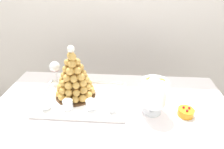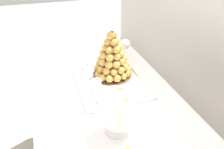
% 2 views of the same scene
% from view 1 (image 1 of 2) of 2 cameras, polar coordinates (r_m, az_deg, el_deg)
% --- Properties ---
extents(backdrop_wall, '(4.80, 0.10, 2.50)m').
position_cam_1_polar(backdrop_wall, '(1.94, 2.13, 21.02)').
color(backdrop_wall, silver).
rests_on(backdrop_wall, ground_plane).
extents(buffet_table, '(1.46, 0.81, 0.78)m').
position_cam_1_polar(buffet_table, '(1.26, -0.18, -13.71)').
color(buffet_table, brown).
rests_on(buffet_table, ground_plane).
extents(serving_tray, '(0.54, 0.40, 0.02)m').
position_cam_1_polar(serving_tray, '(1.25, -8.71, -7.19)').
color(serving_tray, white).
rests_on(serving_tray, buffet_table).
extents(croquembouche, '(0.26, 0.26, 0.34)m').
position_cam_1_polar(croquembouche, '(1.22, -11.20, -0.78)').
color(croquembouche, '#4C331E').
rests_on(croquembouche, serving_tray).
extents(dessert_cup_left, '(0.06, 0.06, 0.06)m').
position_cam_1_polar(dessert_cup_left, '(1.21, -19.13, -8.25)').
color(dessert_cup_left, silver).
rests_on(dessert_cup_left, serving_tray).
extents(dessert_cup_mid_left, '(0.06, 0.06, 0.05)m').
position_cam_1_polar(dessert_cup_mid_left, '(1.17, -12.98, -8.75)').
color(dessert_cup_mid_left, silver).
rests_on(dessert_cup_mid_left, serving_tray).
extents(dessert_cup_centre, '(0.06, 0.06, 0.06)m').
position_cam_1_polar(dessert_cup_centre, '(1.14, -6.32, -8.97)').
color(dessert_cup_centre, silver).
rests_on(dessert_cup_centre, serving_tray).
extents(dessert_cup_mid_right, '(0.05, 0.05, 0.06)m').
position_cam_1_polar(dessert_cup_mid_right, '(1.12, -0.00, -9.59)').
color(dessert_cup_mid_right, silver).
rests_on(dessert_cup_mid_right, serving_tray).
extents(macaron_goblet, '(0.15, 0.15, 0.23)m').
position_cam_1_polar(macaron_goblet, '(1.09, 12.32, -5.31)').
color(macaron_goblet, white).
rests_on(macaron_goblet, buffet_table).
extents(fruit_tart_plate, '(0.17, 0.17, 0.06)m').
position_cam_1_polar(fruit_tart_plate, '(1.18, 21.00, -10.80)').
color(fruit_tart_plate, white).
rests_on(fruit_tart_plate, buffet_table).
extents(wine_glass, '(0.07, 0.07, 0.17)m').
position_cam_1_polar(wine_glass, '(1.41, -16.63, 2.04)').
color(wine_glass, silver).
rests_on(wine_glass, buffet_table).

